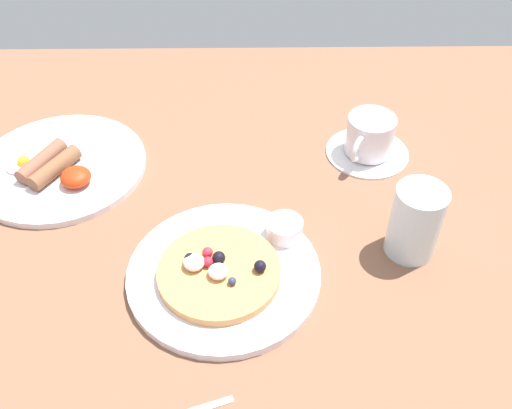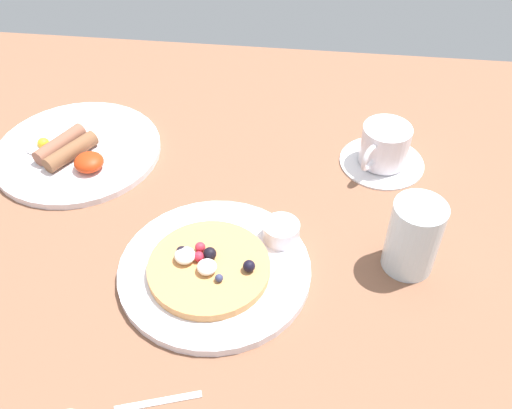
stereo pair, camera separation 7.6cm
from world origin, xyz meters
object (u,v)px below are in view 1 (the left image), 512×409
Objects in this scene: pancake_plate at (224,274)px; water_glass at (415,222)px; coffee_saucer at (367,152)px; coffee_cup at (370,135)px; syrup_ramekin at (285,231)px; breakfast_plate at (61,166)px.

water_glass is at bearing 10.38° from pancake_plate.
coffee_cup reaches higher than coffee_saucer.
coffee_cup is at bearing 48.32° from pancake_plate.
syrup_ramekin is 0.19× the size of breakfast_plate.
breakfast_plate is 1.99× the size of coffee_saucer.
coffee_saucer is (23.17, 26.07, -0.31)cm from pancake_plate.
pancake_plate is at bearing -131.68° from coffee_cup.
breakfast_plate is 50.24cm from coffee_saucer.
breakfast_plate reaches higher than coffee_saucer.
water_glass is at bearing -83.38° from coffee_saucer.
syrup_ramekin is at bearing -126.35° from coffee_saucer.
syrup_ramekin is (8.33, 5.90, 1.99)cm from pancake_plate.
pancake_plate is 5.06× the size of syrup_ramekin.
syrup_ramekin is at bearing -25.40° from breakfast_plate.
water_glass is (2.48, -21.37, 5.06)cm from coffee_saucer.
coffee_saucer is 1.36× the size of coffee_cup.
water_glass is at bearing -83.08° from coffee_cup.
coffee_cup is (23.08, 25.92, 3.34)cm from pancake_plate.
coffee_saucer is at bearing 58.11° from coffee_cup.
syrup_ramekin is 39.11cm from breakfast_plate.
water_glass is (25.65, 4.70, 4.75)cm from pancake_plate.
pancake_plate is 26.51cm from water_glass.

